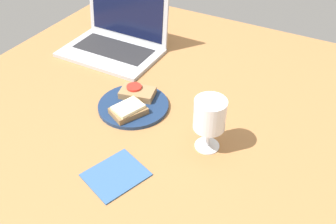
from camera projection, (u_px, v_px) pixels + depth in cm
name	position (u px, v px, depth cm)	size (l,w,h in cm)	color
wooden_table	(164.00, 117.00, 112.92)	(140.00, 140.00, 3.00)	#9E6B3D
plate	(133.00, 106.00, 113.98)	(21.50, 21.50, 1.16)	navy
sandwich_with_cheese	(128.00, 110.00, 109.39)	(10.79, 11.99, 2.77)	brown
sandwich_with_tomato	(137.00, 92.00, 116.35)	(11.74, 8.87, 2.83)	#937047
wine_glass	(210.00, 116.00, 94.52)	(8.37, 8.37, 15.33)	white
laptop	(117.00, 37.00, 139.33)	(35.36, 25.70, 22.20)	#ADAFB5
napkin	(116.00, 175.00, 92.88)	(11.99, 13.97, 0.40)	#33598C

